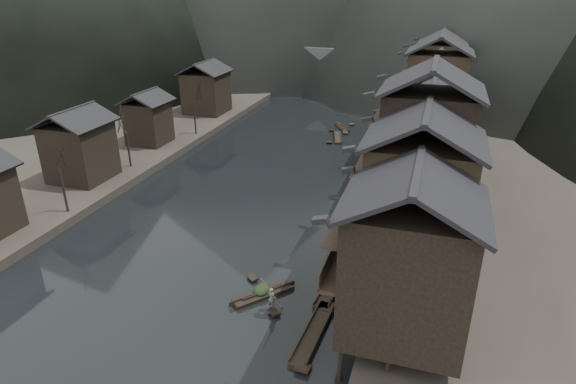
% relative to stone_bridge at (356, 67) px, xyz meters
% --- Properties ---
extents(water, '(300.00, 300.00, 0.00)m').
position_rel_stone_bridge_xyz_m(water, '(0.00, -72.00, -5.11)').
color(water, black).
rests_on(water, ground).
extents(right_bank, '(40.00, 200.00, 1.80)m').
position_rel_stone_bridge_xyz_m(right_bank, '(35.00, -32.00, -4.21)').
color(right_bank, '#2D2823').
rests_on(right_bank, ground).
extents(left_bank, '(40.00, 200.00, 1.20)m').
position_rel_stone_bridge_xyz_m(left_bank, '(-35.00, -32.00, -4.51)').
color(left_bank, '#2D2823').
rests_on(left_bank, ground).
extents(stilt_houses, '(9.00, 67.60, 16.74)m').
position_rel_stone_bridge_xyz_m(stilt_houses, '(17.28, -52.79, 4.07)').
color(stilt_houses, black).
rests_on(stilt_houses, ground).
extents(left_houses, '(8.10, 53.20, 8.73)m').
position_rel_stone_bridge_xyz_m(left_houses, '(-20.50, -51.88, 0.55)').
color(left_houses, black).
rests_on(left_houses, left_bank).
extents(bare_trees, '(3.49, 44.08, 6.97)m').
position_rel_stone_bridge_xyz_m(bare_trees, '(-17.00, -62.68, 1.08)').
color(bare_trees, black).
rests_on(bare_trees, left_bank).
extents(moored_sampans, '(3.09, 73.46, 0.47)m').
position_rel_stone_bridge_xyz_m(moored_sampans, '(11.80, -45.75, -4.91)').
color(moored_sampans, black).
rests_on(moored_sampans, water).
extents(midriver_boats, '(4.65, 32.01, 0.45)m').
position_rel_stone_bridge_xyz_m(midriver_boats, '(3.69, -24.39, -4.91)').
color(midriver_boats, black).
rests_on(midriver_boats, water).
extents(stone_bridge, '(40.00, 6.00, 9.00)m').
position_rel_stone_bridge_xyz_m(stone_bridge, '(0.00, 0.00, 0.00)').
color(stone_bridge, '#4C4C4F').
rests_on(stone_bridge, ground).
extents(hero_sampan, '(4.16, 4.66, 0.44)m').
position_rel_stone_bridge_xyz_m(hero_sampan, '(6.86, -75.99, -4.91)').
color(hero_sampan, black).
rests_on(hero_sampan, water).
extents(cargo_heap, '(1.18, 1.54, 0.71)m').
position_rel_stone_bridge_xyz_m(cargo_heap, '(6.70, -75.80, -4.32)').
color(cargo_heap, black).
rests_on(cargo_heap, hero_sampan).
extents(boatman, '(0.73, 0.57, 1.78)m').
position_rel_stone_bridge_xyz_m(boatman, '(8.08, -77.41, -3.78)').
color(boatman, '#59595C').
rests_on(boatman, hero_sampan).
extents(bamboo_pole, '(1.44, 1.62, 3.82)m').
position_rel_stone_bridge_xyz_m(bamboo_pole, '(8.28, -77.41, -0.98)').
color(bamboo_pole, '#8C7A51').
rests_on(bamboo_pole, boatman).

